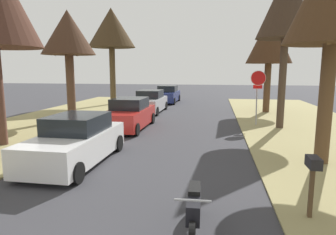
# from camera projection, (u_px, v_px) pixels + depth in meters

# --- Properties ---
(stop_sign_far) EXTENTS (0.81, 0.53, 2.95)m
(stop_sign_far) POSITION_uv_depth(u_px,v_px,m) (258.00, 86.00, 15.90)
(stop_sign_far) COLOR #9EA0A5
(stop_sign_far) RESTS_ON grass_verge_right
(street_tree_right_mid_b) EXTENTS (2.88, 2.88, 7.91)m
(street_tree_right_mid_b) POSITION_uv_depth(u_px,v_px,m) (287.00, 5.00, 14.40)
(street_tree_right_mid_b) COLOR #47372B
(street_tree_right_mid_b) RESTS_ON grass_verge_right
(street_tree_right_far) EXTENTS (3.13, 3.13, 6.74)m
(street_tree_right_far) POSITION_uv_depth(u_px,v_px,m) (270.00, 40.00, 20.26)
(street_tree_right_far) COLOR #513723
(street_tree_right_far) RESTS_ON grass_verge_right
(street_tree_left_mid_b) EXTENTS (3.11, 3.11, 6.41)m
(street_tree_left_mid_b) POSITION_uv_depth(u_px,v_px,m) (68.00, 34.00, 17.16)
(street_tree_left_mid_b) COLOR #50382A
(street_tree_left_mid_b) RESTS_ON grass_verge_left
(street_tree_left_far) EXTENTS (4.03, 4.03, 8.15)m
(street_tree_left_far) POSITION_uv_depth(u_px,v_px,m) (111.00, 29.00, 25.04)
(street_tree_left_far) COLOR #4A3A25
(street_tree_left_far) RESTS_ON grass_verge_left
(parked_sedan_white) EXTENTS (1.99, 4.42, 1.57)m
(parked_sedan_white) POSITION_uv_depth(u_px,v_px,m) (76.00, 141.00, 9.63)
(parked_sedan_white) COLOR white
(parked_sedan_white) RESTS_ON ground
(parked_sedan_red) EXTENTS (1.99, 4.42, 1.57)m
(parked_sedan_red) POSITION_uv_depth(u_px,v_px,m) (129.00, 115.00, 15.36)
(parked_sedan_red) COLOR red
(parked_sedan_red) RESTS_ON ground
(parked_sedan_silver) EXTENTS (1.99, 4.42, 1.57)m
(parked_sedan_silver) POSITION_uv_depth(u_px,v_px,m) (150.00, 102.00, 21.31)
(parked_sedan_silver) COLOR #BCBCC1
(parked_sedan_silver) RESTS_ON ground
(parked_sedan_navy) EXTENTS (1.99, 4.42, 1.57)m
(parked_sedan_navy) POSITION_uv_depth(u_px,v_px,m) (167.00, 95.00, 27.57)
(parked_sedan_navy) COLOR navy
(parked_sedan_navy) RESTS_ON ground
(parked_motorcycle) EXTENTS (0.60, 2.05, 0.97)m
(parked_motorcycle) POSITION_uv_depth(u_px,v_px,m) (194.00, 209.00, 5.46)
(parked_motorcycle) COLOR black
(parked_motorcycle) RESTS_ON ground
(curbside_mailbox) EXTENTS (0.22, 0.44, 1.27)m
(curbside_mailbox) POSITION_uv_depth(u_px,v_px,m) (313.00, 170.00, 5.90)
(curbside_mailbox) COLOR brown
(curbside_mailbox) RESTS_ON grass_verge_right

